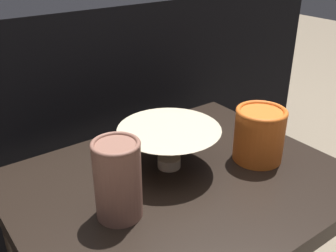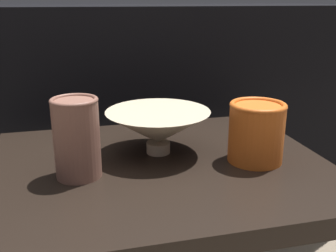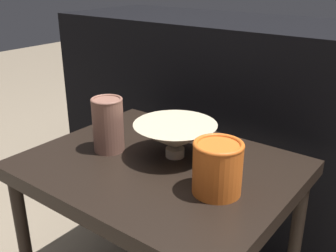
{
  "view_description": "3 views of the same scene",
  "coord_description": "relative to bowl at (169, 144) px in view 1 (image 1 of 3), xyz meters",
  "views": [
    {
      "loc": [
        -0.43,
        -0.54,
        0.95
      ],
      "look_at": [
        0.02,
        0.07,
        0.58
      ],
      "focal_mm": 42.0,
      "sensor_mm": 36.0,
      "label": 1
    },
    {
      "loc": [
        -0.16,
        -0.72,
        0.8
      ],
      "look_at": [
        0.03,
        0.04,
        0.55
      ],
      "focal_mm": 42.0,
      "sensor_mm": 36.0,
      "label": 2
    },
    {
      "loc": [
        0.57,
        -0.72,
        0.95
      ],
      "look_at": [
        -0.03,
        0.07,
        0.55
      ],
      "focal_mm": 42.0,
      "sensor_mm": 36.0,
      "label": 3
    }
  ],
  "objects": [
    {
      "name": "couch_backdrop",
      "position": [
        -0.01,
        0.56,
        -0.15
      ],
      "size": [
        1.66,
        0.5,
        0.78
      ],
      "color": "black",
      "rests_on": "ground_plane"
    },
    {
      "name": "vase_textured_left",
      "position": [
        -0.17,
        -0.08,
        0.02
      ],
      "size": [
        0.09,
        0.09,
        0.15
      ],
      "color": "brown",
      "rests_on": "table"
    },
    {
      "name": "bowl",
      "position": [
        0.0,
        0.0,
        0.0
      ],
      "size": [
        0.22,
        0.22,
        0.09
      ],
      "color": "#C1B293",
      "rests_on": "table"
    },
    {
      "name": "table",
      "position": [
        -0.01,
        -0.05,
        -0.11
      ],
      "size": [
        0.68,
        0.54,
        0.48
      ],
      "color": "black",
      "rests_on": "ground_plane"
    },
    {
      "name": "vase_colorful_right",
      "position": [
        0.18,
        -0.09,
        0.01
      ],
      "size": [
        0.11,
        0.11,
        0.12
      ],
      "color": "orange",
      "rests_on": "table"
    }
  ]
}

